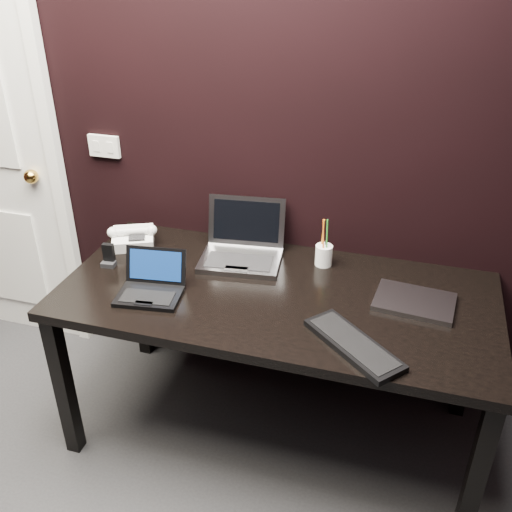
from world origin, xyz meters
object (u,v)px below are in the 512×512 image
(silver_laptop, at_px, (242,249))
(desk, at_px, (276,308))
(pen_cup, at_px, (324,254))
(mobile_phone, at_px, (109,257))
(netbook, at_px, (151,287))
(closed_laptop, at_px, (414,302))
(desk_phone, at_px, (133,237))
(ext_keyboard, at_px, (353,344))

(silver_laptop, bearing_deg, desk, -45.90)
(silver_laptop, relative_size, pen_cup, 1.76)
(desk, bearing_deg, mobile_phone, 179.90)
(silver_laptop, bearing_deg, netbook, -124.66)
(closed_laptop, bearing_deg, desk, -172.64)
(closed_laptop, height_order, desk_phone, desk_phone)
(ext_keyboard, distance_m, desk_phone, 1.14)
(silver_laptop, height_order, closed_laptop, silver_laptop)
(pen_cup, bearing_deg, closed_laptop, -26.78)
(desk, xyz_separation_m, pen_cup, (0.14, 0.26, 0.13))
(desk, height_order, ext_keyboard, ext_keyboard)
(netbook, height_order, closed_laptop, netbook)
(silver_laptop, xyz_separation_m, desk_phone, (-0.50, -0.03, -0.00))
(desk, relative_size, desk_phone, 7.36)
(netbook, xyz_separation_m, mobile_phone, (-0.27, 0.15, 0.01))
(desk_phone, bearing_deg, netbook, -53.71)
(silver_laptop, height_order, pen_cup, silver_laptop)
(netbook, height_order, pen_cup, pen_cup)
(netbook, bearing_deg, silver_laptop, 55.34)
(desk, xyz_separation_m, ext_keyboard, (0.34, -0.26, 0.09))
(silver_laptop, xyz_separation_m, closed_laptop, (0.73, -0.15, -0.03))
(netbook, distance_m, closed_laptop, 1.01)
(silver_laptop, distance_m, pen_cup, 0.35)
(desk_phone, distance_m, pen_cup, 0.85)
(netbook, relative_size, mobile_phone, 2.75)
(desk, xyz_separation_m, closed_laptop, (0.52, 0.07, 0.09))
(desk, height_order, desk_phone, desk_phone)
(netbook, distance_m, desk_phone, 0.42)
(desk, distance_m, mobile_phone, 0.74)
(desk, height_order, mobile_phone, mobile_phone)
(netbook, xyz_separation_m, silver_laptop, (0.25, 0.37, 0.01))
(desk, height_order, closed_laptop, closed_laptop)
(netbook, relative_size, ext_keyboard, 0.71)
(netbook, xyz_separation_m, closed_laptop, (0.99, 0.22, -0.02))
(desk_phone, bearing_deg, silver_laptop, 2.87)
(closed_laptop, height_order, pen_cup, pen_cup)
(ext_keyboard, xyz_separation_m, desk_phone, (-1.05, 0.45, 0.03))
(mobile_phone, bearing_deg, ext_keyboard, -13.70)
(pen_cup, bearing_deg, netbook, -145.36)
(mobile_phone, bearing_deg, silver_laptop, 22.31)
(ext_keyboard, height_order, closed_laptop, ext_keyboard)
(silver_laptop, xyz_separation_m, mobile_phone, (-0.52, -0.21, -0.01))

